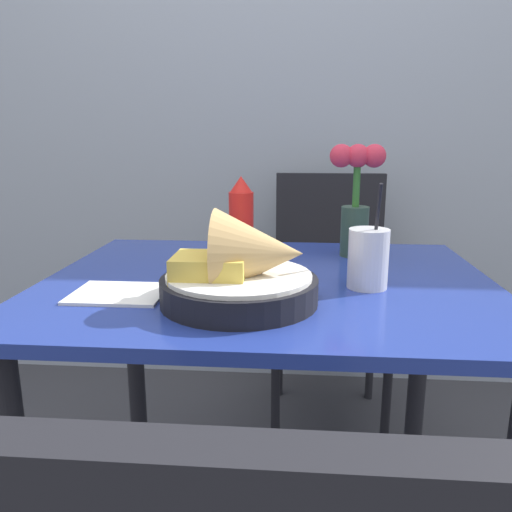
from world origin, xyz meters
TOP-DOWN VIEW (x-y plane):
  - wall_window at (0.00, 1.05)m, footprint 7.00×0.06m
  - dining_table at (0.00, 0.00)m, footprint 0.94×0.75m
  - chair_far_window at (0.18, 0.76)m, footprint 0.40×0.40m
  - food_basket at (-0.03, -0.16)m, footprint 0.28×0.28m
  - ketchup_bottle at (-0.07, 0.11)m, footprint 0.06×0.06m
  - drink_cup at (0.20, -0.05)m, footprint 0.08×0.08m
  - flower_vase at (0.20, 0.22)m, footprint 0.14×0.07m
  - napkin at (-0.28, -0.14)m, footprint 0.17×0.14m

SIDE VIEW (x-z plane):
  - chair_far_window at x=0.18m, z-range 0.08..0.98m
  - dining_table at x=0.00m, z-range 0.25..0.98m
  - napkin at x=-0.28m, z-range 0.74..0.74m
  - drink_cup at x=0.20m, z-range 0.69..0.90m
  - food_basket at x=-0.03m, z-range 0.71..0.88m
  - ketchup_bottle at x=-0.07m, z-range 0.73..0.94m
  - flower_vase at x=0.20m, z-range 0.75..1.03m
  - wall_window at x=0.00m, z-range 0.00..2.60m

